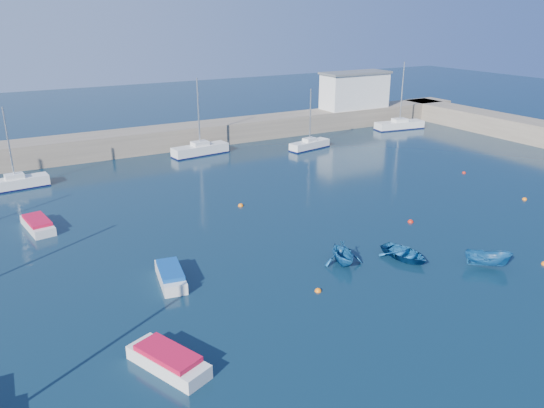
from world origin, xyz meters
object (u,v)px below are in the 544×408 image
sailboat_8 (399,125)px  dinghy_left (343,253)px  sailboat_5 (15,183)px  motorboat_2 (38,224)px  motorboat_0 (168,360)px  dinghy_center (405,254)px  dinghy_right (488,259)px  sailboat_6 (200,150)px  sailboat_7 (310,145)px  motorboat_1 (171,275)px  harbor_office (355,91)px

sailboat_8 → dinghy_left: (-33.76, -31.60, 0.18)m
sailboat_5 → motorboat_2: bearing=177.5°
sailboat_5 → sailboat_8: 51.58m
motorboat_0 → dinghy_center: motorboat_0 is taller
sailboat_5 → dinghy_center: (21.92, -30.14, -0.22)m
motorboat_0 → dinghy_right: size_ratio=1.55×
motorboat_0 → dinghy_left: bearing=-3.0°
motorboat_2 → dinghy_center: motorboat_2 is taller
motorboat_2 → sailboat_5: bearing=84.5°
sailboat_6 → dinghy_left: 32.12m
sailboat_7 → dinghy_left: size_ratio=2.46×
motorboat_1 → harbor_office: bearing=49.4°
harbor_office → dinghy_left: 47.72m
motorboat_0 → motorboat_2: motorboat_0 is taller
dinghy_right → dinghy_left: bearing=101.8°
dinghy_center → sailboat_5: bearing=117.2°
sailboat_8 → dinghy_right: (-25.60, -36.77, -0.03)m
sailboat_5 → motorboat_2: sailboat_5 is taller
motorboat_0 → motorboat_1: 8.78m
dinghy_right → sailboat_8: bearing=9.3°
sailboat_6 → motorboat_2: 25.16m
sailboat_6 → sailboat_7: bearing=-113.9°
sailboat_7 → motorboat_2: bearing=97.3°
sailboat_8 → motorboat_0: (-47.79, -36.61, -0.15)m
motorboat_1 → dinghy_right: dinghy_right is taller
motorboat_0 → dinghy_right: (22.19, -0.15, 0.12)m
motorboat_1 → dinghy_left: bearing=-6.8°
sailboat_8 → dinghy_center: (-29.57, -33.10, -0.24)m
motorboat_2 → motorboat_0: bearing=-89.7°
sailboat_8 → motorboat_2: sailboat_8 is taller
motorboat_2 → harbor_office: bearing=15.6°
sailboat_6 → dinghy_center: sailboat_6 is taller
sailboat_8 → sailboat_7: bearing=109.1°
harbor_office → motorboat_1: bearing=-140.1°
motorboat_2 → dinghy_left: bearing=-52.1°
sailboat_7 → motorboat_2: sailboat_7 is taller
sailboat_8 → motorboat_0: size_ratio=2.05×
sailboat_7 → motorboat_2: (-32.93, -11.31, -0.12)m
harbor_office → motorboat_2: harbor_office is taller
sailboat_6 → dinghy_right: size_ratio=3.02×
harbor_office → sailboat_6: size_ratio=1.11×
sailboat_7 → dinghy_right: sailboat_7 is taller
harbor_office → sailboat_5: size_ratio=1.26×
sailboat_6 → sailboat_5: bearing=92.6°
motorboat_0 → motorboat_1: bearing=47.3°
sailboat_6 → sailboat_8: sailboat_8 is taller
harbor_office → dinghy_right: (-21.44, -42.34, -4.52)m
sailboat_8 → motorboat_1: sailboat_8 is taller
harbor_office → sailboat_8: (4.16, -5.57, -4.49)m
harbor_office → motorboat_1: 53.13m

